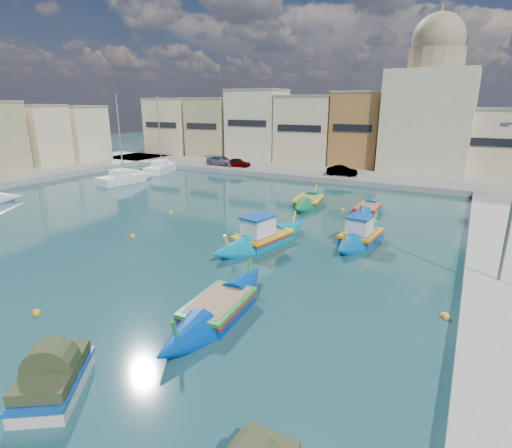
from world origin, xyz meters
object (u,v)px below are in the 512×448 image
Objects in this scene: tender_near at (54,379)px; luzzu_green at (308,202)px; yacht_north at (166,167)px; luzzu_cyan_mid at (367,210)px; church_block at (430,106)px; luzzu_turquoise_cabin at (263,238)px; luzzu_blue_cabin at (361,237)px; luzzu_blue_south at (219,309)px; quay_street_lamp at (512,203)px; yacht_midnorth at (133,178)px.

luzzu_green is at bearing 94.04° from tender_near.
tender_near is 0.33× the size of yacht_north.
luzzu_cyan_mid is at bearing -16.94° from yacht_north.
church_block is 35.04m from luzzu_turquoise_cabin.
luzzu_blue_south is at bearing -103.22° from luzzu_blue_cabin.
quay_street_lamp reaches higher than luzzu_blue_cabin.
quay_street_lamp is at bearing -38.62° from luzzu_green.
luzzu_cyan_mid is 2.17× the size of tender_near.
yacht_midnorth is at bearing 131.35° from tender_near.
church_block is 37.20m from yacht_midnorth.
luzzu_blue_south is 0.84× the size of yacht_midnorth.
luzzu_green is (-5.29, 0.06, 0.03)m from luzzu_cyan_mid.
luzzu_turquoise_cabin is at bearing -110.43° from luzzu_cyan_mid.
tender_near is at bearing -105.92° from luzzu_blue_south.
luzzu_turquoise_cabin is 6.48m from luzzu_blue_cabin.
luzzu_blue_south is at bearing -94.23° from church_block.
yacht_midnorth reaches higher than luzzu_green.
yacht_north is (-29.45, 8.97, 0.18)m from luzzu_cyan_mid.
quay_street_lamp is 2.28× the size of tender_near.
tender_near is 44.00m from yacht_north.
yacht_north is (-25.35, 19.98, 0.05)m from luzzu_turquoise_cabin.
yacht_north is at bearing 151.81° from luzzu_blue_cabin.
tender_near is at bearing -129.48° from quay_street_lamp.
luzzu_turquoise_cabin is at bearing -27.04° from yacht_midnorth.
luzzu_cyan_mid is 30.79m from yacht_north.
luzzu_green is (-14.33, 11.44, -4.07)m from quay_street_lamp.
luzzu_blue_cabin is 2.32× the size of tender_near.
tender_near is (-5.00, -49.12, -7.94)m from church_block.
yacht_midnorth reaches higher than tender_near.
tender_near is (-1.86, -6.50, 0.21)m from luzzu_blue_south.
luzzu_turquoise_cabin is 1.20× the size of luzzu_green.
luzzu_blue_south reaches higher than tender_near.
luzzu_green is (-6.66, 7.61, -0.08)m from luzzu_blue_cabin.
church_block is at bearing 23.73° from yacht_north.
yacht_midnorth reaches higher than quay_street_lamp.
luzzu_turquoise_cabin is at bearing 178.36° from quay_street_lamp.
yacht_north is at bearing 152.13° from quay_street_lamp.
luzzu_cyan_mid is at bearing 100.28° from luzzu_blue_cabin.
yacht_midnorth is at bearing 161.35° from quay_street_lamp.
luzzu_turquoise_cabin reaches higher than luzzu_cyan_mid.
luzzu_green reaches higher than tender_near.
quay_street_lamp reaches higher than luzzu_cyan_mid.
quay_street_lamp is 9.46m from luzzu_blue_cabin.
luzzu_turquoise_cabin is 26.38m from yacht_midnorth.
church_block reaches higher than yacht_north.
luzzu_green is at bearing 96.11° from luzzu_turquoise_cabin.
church_block is 2.51× the size of luzzu_cyan_mid.
luzzu_green is 0.77× the size of yacht_north.
church_block is at bearing 36.55° from yacht_midnorth.
luzzu_blue_cabin is at bearing -48.80° from luzzu_green.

